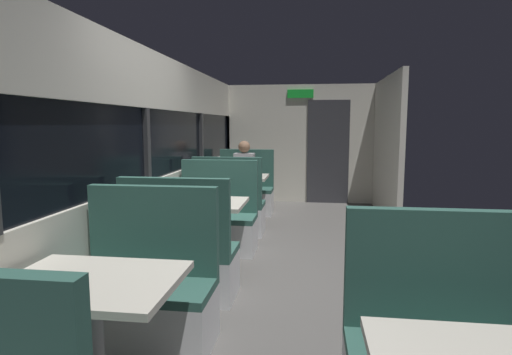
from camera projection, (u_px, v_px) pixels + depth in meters
ground_plane at (286, 279)px, 4.19m from camera, size 3.30×9.20×0.02m
carriage_window_panel_left at (145, 166)px, 4.24m from camera, size 0.09×8.48×2.30m
carriage_end_bulkhead at (303, 145)px, 8.16m from camera, size 2.90×0.11×2.30m
carriage_aisle_panel_right at (387, 148)px, 6.80m from camera, size 0.08×2.40×2.30m
dining_table_near_window at (92, 297)px, 2.17m from camera, size 0.90×0.70×0.74m
bench_near_window_facing_entry at (146, 299)px, 2.90m from camera, size 0.95×0.50×1.10m
dining_table_mid_window at (202, 211)px, 4.32m from camera, size 0.90×0.70×0.74m
bench_mid_window_facing_end at (181, 262)px, 3.67m from camera, size 0.95×0.50×1.10m
bench_mid_window_facing_entry at (217, 224)px, 5.05m from camera, size 0.95×0.50×1.10m
dining_table_far_window at (238, 182)px, 6.47m from camera, size 0.90×0.70×0.74m
bench_far_window_facing_end at (230, 211)px, 5.82m from camera, size 0.95×0.50×1.10m
bench_far_window_facing_entry at (245, 194)px, 7.20m from camera, size 0.95×0.50×1.10m
seated_passenger at (245, 183)px, 7.10m from camera, size 0.47×0.55×1.26m
coffee_cup_primary at (207, 199)px, 4.18m from camera, size 0.07×0.07×0.09m
coffee_cup_secondary at (227, 171)px, 6.65m from camera, size 0.07×0.07×0.09m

